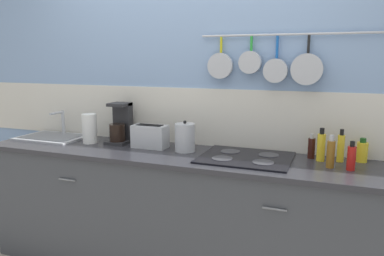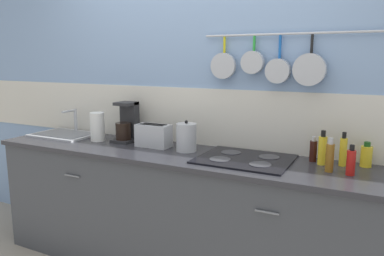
% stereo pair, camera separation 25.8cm
% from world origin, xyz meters
% --- Properties ---
extents(wall_back, '(7.20, 0.15, 2.60)m').
position_xyz_m(wall_back, '(0.00, 0.34, 1.28)').
color(wall_back, '#84A3CC').
rests_on(wall_back, ground_plane).
extents(cabinet_base, '(2.96, 0.58, 0.89)m').
position_xyz_m(cabinet_base, '(0.00, -0.00, 0.45)').
color(cabinet_base, '#3F4247').
rests_on(cabinet_base, ground_plane).
extents(countertop, '(3.00, 0.61, 0.03)m').
position_xyz_m(countertop, '(0.00, 0.00, 0.91)').
color(countertop, '#2D2D33').
rests_on(countertop, cabinet_base).
extents(sink_basin, '(0.54, 0.39, 0.22)m').
position_xyz_m(sink_basin, '(-1.19, 0.10, 0.94)').
color(sink_basin, '#B7BABF').
rests_on(sink_basin, countertop).
extents(paper_towel_roll, '(0.11, 0.11, 0.23)m').
position_xyz_m(paper_towel_roll, '(-0.78, 0.05, 1.04)').
color(paper_towel_roll, white).
rests_on(paper_towel_roll, countertop).
extents(coffee_maker, '(0.16, 0.20, 0.32)m').
position_xyz_m(coffee_maker, '(-0.56, 0.15, 1.06)').
color(coffee_maker, '#262628').
rests_on(coffee_maker, countertop).
extents(toaster, '(0.28, 0.13, 0.17)m').
position_xyz_m(toaster, '(-0.26, 0.09, 1.01)').
color(toaster, '#B7BABF').
rests_on(toaster, countertop).
extents(kettle, '(0.15, 0.15, 0.23)m').
position_xyz_m(kettle, '(0.03, 0.07, 1.03)').
color(kettle, '#B7BABF').
rests_on(kettle, countertop).
extents(cooktop, '(0.60, 0.50, 0.01)m').
position_xyz_m(cooktop, '(0.49, 0.04, 0.93)').
color(cooktop, black).
rests_on(cooktop, countertop).
extents(bottle_hot_sauce, '(0.05, 0.05, 0.17)m').
position_xyz_m(bottle_hot_sauce, '(0.90, 0.20, 1.00)').
color(bottle_hot_sauce, '#33140F').
rests_on(bottle_hot_sauce, countertop).
extents(bottle_dish_soap, '(0.05, 0.05, 0.22)m').
position_xyz_m(bottle_dish_soap, '(0.96, 0.15, 1.02)').
color(bottle_dish_soap, yellow).
rests_on(bottle_dish_soap, countertop).
extents(bottle_cooking_wine, '(0.05, 0.05, 0.21)m').
position_xyz_m(bottle_cooking_wine, '(1.02, 0.01, 1.02)').
color(bottle_cooking_wine, '#8C5919').
rests_on(bottle_cooking_wine, countertop).
extents(bottle_sesame_oil, '(0.04, 0.04, 0.22)m').
position_xyz_m(bottle_sesame_oil, '(1.08, 0.18, 1.02)').
color(bottle_sesame_oil, yellow).
rests_on(bottle_sesame_oil, countertop).
extents(bottle_olive_oil, '(0.05, 0.05, 0.18)m').
position_xyz_m(bottle_olive_oil, '(1.14, 0.00, 1.01)').
color(bottle_olive_oil, red).
rests_on(bottle_olive_oil, countertop).
extents(bottle_vinegar, '(0.07, 0.07, 0.16)m').
position_xyz_m(bottle_vinegar, '(1.21, 0.23, 1.00)').
color(bottle_vinegar, yellow).
rests_on(bottle_vinegar, countertop).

